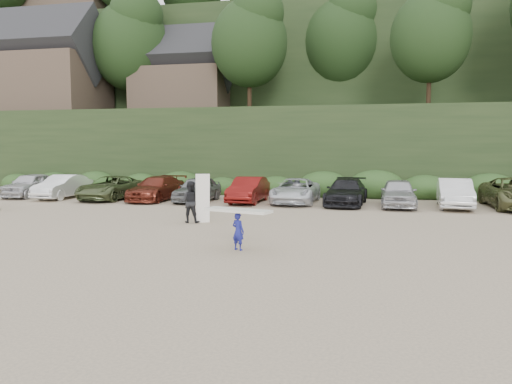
# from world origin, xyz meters

# --- Properties ---
(ground) EXTENTS (120.00, 120.00, 0.00)m
(ground) POSITION_xyz_m (0.00, 0.00, 0.00)
(ground) COLOR tan
(ground) RESTS_ON ground
(hillside_backdrop) EXTENTS (90.00, 41.50, 28.00)m
(hillside_backdrop) POSITION_xyz_m (-0.26, 35.93, 11.22)
(hillside_backdrop) COLOR black
(hillside_backdrop) RESTS_ON ground
(parked_cars) EXTENTS (39.29, 6.10, 1.63)m
(parked_cars) POSITION_xyz_m (1.45, 10.02, 0.75)
(parked_cars) COLOR silver
(parked_cars) RESTS_ON ground
(child_surfer) EXTENTS (2.30, 1.23, 1.33)m
(child_surfer) POSITION_xyz_m (-0.00, -3.11, 0.90)
(child_surfer) COLOR navy
(child_surfer) RESTS_ON ground
(adult_surfer) EXTENTS (1.35, 0.73, 2.13)m
(adult_surfer) POSITION_xyz_m (-3.42, 1.99, 0.92)
(adult_surfer) COLOR black
(adult_surfer) RESTS_ON ground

